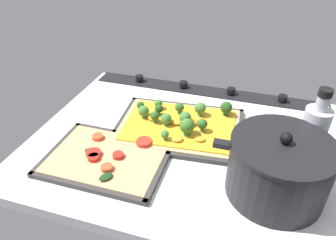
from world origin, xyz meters
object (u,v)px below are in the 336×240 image
(veggie_pizza_back, at_px, (107,157))
(cooking_pot, at_px, (278,168))
(baking_tray_front, at_px, (179,128))
(broccoli_pizza, at_px, (180,123))
(baking_tray_back, at_px, (107,159))
(oil_bottle, at_px, (312,136))

(veggie_pizza_back, height_order, cooking_pot, cooking_pot)
(veggie_pizza_back, bearing_deg, baking_tray_front, -127.54)
(broccoli_pizza, height_order, veggie_pizza_back, broccoli_pizza)
(baking_tray_back, relative_size, oil_bottle, 1.42)
(broccoli_pizza, distance_m, baking_tray_back, 0.23)
(baking_tray_back, distance_m, cooking_pot, 0.40)
(baking_tray_back, distance_m, veggie_pizza_back, 0.01)
(broccoli_pizza, distance_m, cooking_pot, 0.31)
(baking_tray_back, xyz_separation_m, veggie_pizza_back, (-0.00, -0.00, 0.01))
(cooking_pot, distance_m, oil_bottle, 0.13)
(baking_tray_front, height_order, broccoli_pizza, broccoli_pizza)
(baking_tray_front, height_order, veggie_pizza_back, veggie_pizza_back)
(broccoli_pizza, relative_size, veggie_pizza_back, 1.28)
(broccoli_pizza, distance_m, veggie_pizza_back, 0.23)
(baking_tray_front, xyz_separation_m, veggie_pizza_back, (0.14, 0.18, 0.01))
(broccoli_pizza, bearing_deg, baking_tray_back, 53.14)
(cooking_pot, bearing_deg, baking_tray_back, 2.13)
(broccoli_pizza, xyz_separation_m, cooking_pot, (-0.26, 0.17, 0.05))
(cooking_pot, xyz_separation_m, oil_bottle, (-0.07, -0.11, 0.02))
(baking_tray_back, distance_m, oil_bottle, 0.49)
(broccoli_pizza, bearing_deg, baking_tray_front, 84.50)
(veggie_pizza_back, height_order, oil_bottle, oil_bottle)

